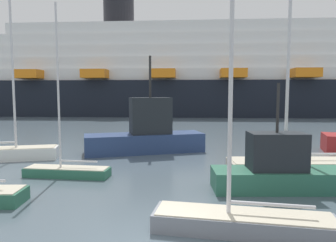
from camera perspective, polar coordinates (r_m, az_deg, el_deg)
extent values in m
plane|color=#4C5B66|center=(8.88, -2.52, -21.59)|extent=(600.00, 600.00, 0.00)
cube|color=#BCB29E|center=(17.17, 22.68, -7.78)|extent=(6.82, 2.16, 0.55)
cube|color=beige|center=(17.11, 22.71, -6.82)|extent=(6.55, 1.99, 0.04)
cylinder|color=silver|center=(16.60, 21.53, 8.94)|extent=(0.16, 0.16, 9.30)
cylinder|color=silver|center=(17.45, 25.73, -5.60)|extent=(3.05, 0.21, 0.13)
cube|color=white|center=(20.83, -27.67, -5.49)|extent=(5.80, 2.62, 0.73)
cube|color=beige|center=(20.77, -27.71, -4.45)|extent=(5.56, 2.46, 0.04)
cylinder|color=silver|center=(20.48, -27.09, 9.97)|extent=(0.14, 0.14, 10.38)
cube|color=#2D6B51|center=(15.69, -18.31, -9.07)|extent=(4.18, 1.44, 0.42)
cube|color=beige|center=(15.64, -18.34, -8.25)|extent=(4.01, 1.34, 0.04)
cylinder|color=silver|center=(15.38, -19.85, 6.03)|extent=(0.10, 0.10, 7.79)
cylinder|color=silver|center=(15.32, -16.35, -7.21)|extent=(1.84, 0.28, 0.08)
cube|color=gray|center=(9.52, 13.83, -18.08)|extent=(5.35, 2.12, 0.53)
cube|color=beige|center=(9.42, 13.87, -16.49)|extent=(5.13, 1.99, 0.04)
cylinder|color=silver|center=(8.78, 11.71, 9.88)|extent=(0.13, 0.13, 8.42)
cylinder|color=silver|center=(9.37, 18.69, -14.57)|extent=(2.33, 0.50, 0.10)
cube|color=#2D6B51|center=(13.73, 20.61, -10.23)|extent=(5.80, 1.84, 0.86)
cube|color=#1E2328|center=(13.37, 19.61, -5.33)|extent=(2.28, 1.36, 1.54)
cylinder|color=#262626|center=(13.18, 19.84, 2.30)|extent=(0.12, 0.12, 2.02)
cube|color=navy|center=(20.97, -4.37, -4.09)|extent=(8.30, 4.41, 1.28)
cube|color=#1E2328|center=(20.83, -3.33, 1.02)|extent=(3.05, 2.40, 2.46)
cylinder|color=#262626|center=(20.81, -3.37, 8.26)|extent=(0.16, 0.16, 2.80)
sphere|color=green|center=(19.55, 18.19, -5.86)|extent=(0.71, 0.71, 0.71)
cylinder|color=black|center=(19.42, 18.25, -3.69)|extent=(0.06, 0.06, 0.79)
cube|color=black|center=(59.23, 10.86, 4.21)|extent=(114.77, 21.25, 6.28)
cube|color=white|center=(59.32, 10.93, 8.24)|extent=(105.56, 18.91, 2.05)
cube|color=white|center=(59.47, 10.96, 10.22)|extent=(99.23, 17.78, 2.05)
cube|color=white|center=(59.69, 11.00, 12.18)|extent=(92.89, 16.64, 2.05)
cube|color=white|center=(59.98, 11.03, 14.13)|extent=(86.56, 15.51, 2.05)
cube|color=white|center=(60.34, 11.07, 16.06)|extent=(80.23, 14.37, 2.05)
cube|color=orange|center=(57.39, -24.54, 7.98)|extent=(4.25, 3.38, 1.44)
cube|color=orange|center=(52.96, -13.49, 8.58)|extent=(4.25, 3.38, 1.44)
cube|color=orange|center=(50.77, -0.94, 8.87)|extent=(4.25, 3.38, 1.44)
cube|color=orange|center=(51.09, 12.07, 8.74)|extent=(4.25, 3.38, 1.44)
cube|color=orange|center=(53.89, 24.31, 8.21)|extent=(4.25, 3.38, 1.44)
cylinder|color=black|center=(62.24, -9.19, 19.41)|extent=(5.75, 5.75, 5.71)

